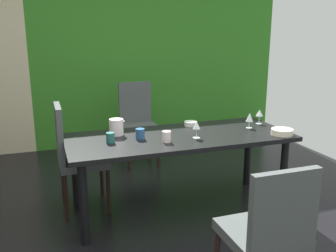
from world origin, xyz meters
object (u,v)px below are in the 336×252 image
wine_glass_center (259,113)px  serving_bowl_right (282,132)px  chair_left_far (74,153)px  cup_west (140,134)px  chair_head_near (269,230)px  wine_glass_north (197,126)px  pitcher_near_shelf (116,127)px  wine_glass_corner (250,118)px  dining_table (180,144)px  cup_south (166,137)px  cup_left (110,138)px  serving_bowl_rear (191,124)px  chair_head_far (137,119)px

wine_glass_center → serving_bowl_right: wine_glass_center is taller
chair_left_far → serving_bowl_right: (1.82, -0.61, 0.20)m
cup_west → chair_head_near: bearing=-74.8°
wine_glass_north → pitcher_near_shelf: (-0.65, 0.33, -0.03)m
wine_glass_corner → chair_left_far: bearing=169.6°
dining_table → pitcher_near_shelf: size_ratio=13.50×
cup_south → chair_left_far: bearing=147.0°
chair_head_near → serving_bowl_right: size_ratio=4.80×
wine_glass_corner → wine_glass_center: bearing=32.0°
cup_south → cup_west: cup_south is taller
wine_glass_north → cup_left: (-0.75, 0.12, -0.07)m
dining_table → cup_south: size_ratio=21.41×
pitcher_near_shelf → cup_left: bearing=-114.5°
dining_table → wine_glass_corner: 0.76m
wine_glass_corner → cup_west: 1.11m
wine_glass_corner → serving_bowl_rear: size_ratio=1.17×
cup_south → dining_table: bearing=41.4°
chair_left_far → cup_west: bearing=60.3°
wine_glass_corner → serving_bowl_right: 0.36m
chair_head_near → serving_bowl_rear: (0.21, 1.71, 0.21)m
dining_table → chair_head_far: chair_head_far is taller
wine_glass_corner → cup_west: bearing=-179.4°
serving_bowl_rear → cup_west: 0.66m
cup_west → pitcher_near_shelf: 0.26m
chair_head_far → serving_bowl_right: chair_head_far is taller
chair_head_far → wine_glass_north: bearing=95.1°
dining_table → wine_glass_corner: size_ratio=13.43×
wine_glass_center → pitcher_near_shelf: pitcher_near_shelf is taller
chair_left_far → wine_glass_center: bearing=84.1°
chair_left_far → chair_head_far: bearing=141.0°
wine_glass_north → cup_south: bearing=-174.9°
wine_glass_corner → cup_west: (-1.11, -0.01, -0.06)m
wine_glass_center → serving_bowl_rear: 0.71m
wine_glass_north → pitcher_near_shelf: bearing=153.0°
chair_head_far → wine_glass_center: bearing=126.3°
serving_bowl_rear → pitcher_near_shelf: size_ratio=0.86×
wine_glass_corner → pitcher_near_shelf: same height
chair_head_far → cup_left: chair_head_far is taller
cup_west → pitcher_near_shelf: size_ratio=0.61×
chair_left_far → chair_head_near: bearing=28.4°
dining_table → chair_head_far: (-0.03, 1.43, -0.09)m
dining_table → cup_south: (-0.18, -0.16, 0.13)m
wine_glass_corner → serving_bowl_rear: (-0.51, 0.27, -0.08)m
wine_glass_center → chair_head_far: bearing=126.3°
serving_bowl_right → chair_head_far: bearing=118.3°
serving_bowl_right → wine_glass_corner: bearing=117.3°
chair_left_far → cup_west: chair_left_far is taller
wine_glass_north → dining_table: bearing=128.7°
cup_south → cup_left: (-0.46, 0.14, -0.00)m
wine_glass_center → cup_west: 1.30m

